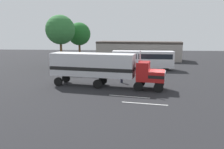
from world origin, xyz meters
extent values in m
plane|color=#232326|center=(0.00, 0.00, 0.00)|extent=(120.00, 120.00, 0.00)
cube|color=silver|center=(-2.97, -3.50, 0.01)|extent=(4.35, 1.01, 0.01)
cube|color=silver|center=(-1.48, -5.77, 0.01)|extent=(4.37, 0.85, 0.01)
cube|color=#B21919|center=(0.23, -0.40, 1.70)|extent=(2.20, 2.77, 1.20)
cube|color=#B21919|center=(-1.34, -0.13, 2.20)|extent=(1.81, 2.70, 2.20)
cube|color=silver|center=(1.16, -0.56, 1.70)|extent=(0.44, 2.08, 1.08)
cube|color=black|center=(0.23, -0.40, 1.76)|extent=(2.21, 2.81, 0.36)
cylinder|color=silver|center=(-1.70, 1.05, 2.80)|extent=(0.18, 0.18, 3.40)
cylinder|color=silver|center=(-2.07, -1.12, 2.80)|extent=(0.18, 0.18, 3.40)
cube|color=silver|center=(-7.60, 0.96, 2.75)|extent=(10.79, 4.36, 2.80)
cube|color=black|center=(-7.60, 0.96, 2.33)|extent=(10.80, 4.40, 0.44)
cylinder|color=silver|center=(-0.71, 1.08, 0.95)|extent=(1.39, 0.85, 0.64)
cylinder|color=black|center=(0.72, 0.63, 0.55)|extent=(1.14, 0.48, 1.10)
cylinder|color=black|center=(0.34, -1.54, 0.55)|extent=(1.14, 0.48, 1.10)
cylinder|color=black|center=(-1.55, 1.02, 0.55)|extent=(1.14, 0.48, 1.10)
cylinder|color=black|center=(-1.93, -1.14, 0.55)|extent=(1.14, 0.48, 1.10)
cylinder|color=black|center=(-6.43, 1.87, 0.55)|extent=(1.14, 0.48, 1.10)
cylinder|color=black|center=(-6.80, -0.30, 0.55)|extent=(1.14, 0.48, 1.10)
cylinder|color=black|center=(-11.60, 2.77, 0.55)|extent=(1.14, 0.48, 1.10)
cylinder|color=black|center=(-11.97, 0.60, 0.55)|extent=(1.14, 0.48, 1.10)
cylinder|color=#2D3347|center=(-3.94, 3.08, 0.41)|extent=(0.18, 0.18, 0.82)
cylinder|color=#2D3347|center=(-4.09, 3.07, 0.41)|extent=(0.18, 0.18, 0.82)
cylinder|color=#A5728C|center=(-4.01, 3.08, 1.11)|extent=(0.34, 0.34, 0.58)
sphere|color=tan|center=(-4.01, 3.08, 1.51)|extent=(0.23, 0.23, 0.23)
cube|color=black|center=(-4.03, 3.28, 1.14)|extent=(0.27, 0.19, 0.36)
cube|color=silver|center=(-0.64, 14.42, 1.95)|extent=(11.07, 2.88, 2.90)
cube|color=black|center=(-0.64, 14.42, 2.53)|extent=(10.41, 2.90, 0.90)
cylinder|color=black|center=(3.49, 15.42, 0.50)|extent=(1.01, 0.31, 1.00)
cylinder|color=black|center=(3.42, 13.17, 0.50)|extent=(1.01, 0.31, 1.00)
cylinder|color=black|center=(-4.30, 15.66, 0.50)|extent=(1.01, 0.31, 1.00)
cylinder|color=black|center=(-4.37, 13.41, 0.50)|extent=(1.01, 0.31, 1.00)
cube|color=#B7B7BC|center=(-8.15, 7.75, 0.67)|extent=(4.49, 2.04, 0.70)
cube|color=#1E232D|center=(-8.35, 7.76, 1.29)|extent=(2.19, 1.77, 0.55)
cylinder|color=black|center=(-6.61, 8.44, 0.32)|extent=(0.65, 0.25, 0.64)
cylinder|color=black|center=(-6.69, 6.89, 0.32)|extent=(0.65, 0.25, 0.64)
cylinder|color=black|center=(-9.60, 8.61, 0.32)|extent=(0.65, 0.25, 0.64)
cylinder|color=black|center=(-9.69, 7.05, 0.32)|extent=(0.65, 0.25, 0.64)
cylinder|color=brown|center=(-13.83, 21.01, 2.37)|extent=(0.44, 0.44, 4.74)
sphere|color=#1F6124|center=(-13.83, 21.01, 6.43)|extent=(4.82, 4.82, 4.82)
cylinder|color=brown|center=(-16.00, 14.97, 2.66)|extent=(0.44, 0.44, 5.32)
sphere|color=#2E6F34|center=(-16.00, 14.97, 7.23)|extent=(5.46, 5.46, 5.46)
cube|color=#9E938C|center=(-0.79, 29.80, 2.27)|extent=(21.29, 9.43, 4.53)
cube|color=#3F3833|center=(-0.79, 29.80, 4.28)|extent=(21.41, 9.55, 0.50)
camera|label=1|loc=(-2.89, -26.34, 6.67)|focal=35.69mm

